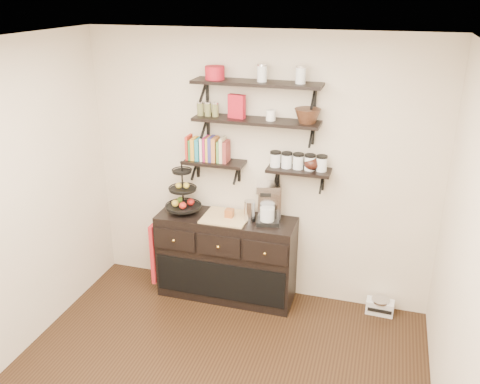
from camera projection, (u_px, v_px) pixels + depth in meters
name	position (u px, v px, depth m)	size (l,w,h in m)	color
ceiling	(187.00, 50.00, 2.98)	(3.50, 3.50, 0.02)	white
back_wall	(259.00, 170.00, 5.04)	(3.50, 0.02, 2.70)	beige
right_wall	(469.00, 293.00, 3.02)	(0.02, 3.50, 2.70)	beige
shelf_top	(257.00, 83.00, 4.59)	(1.20, 0.27, 0.23)	black
shelf_mid	(256.00, 121.00, 4.72)	(1.20, 0.27, 0.23)	black
shelf_low_left	(215.00, 163.00, 5.02)	(0.60, 0.25, 0.23)	black
shelf_low_right	(299.00, 171.00, 4.80)	(0.60, 0.25, 0.23)	black
cookbooks	(210.00, 149.00, 4.98)	(0.43, 0.15, 0.26)	red
glass_canisters	(298.00, 162.00, 4.76)	(0.54, 0.10, 0.13)	silver
sideboard	(226.00, 257.00, 5.24)	(1.40, 0.50, 0.92)	black
fruit_stand	(183.00, 196.00, 5.13)	(0.36, 0.36, 0.53)	black
candle	(229.00, 213.00, 5.04)	(0.08, 0.08, 0.08)	brown
coffee_maker	(269.00, 203.00, 4.91)	(0.26, 0.26, 0.41)	black
thermal_carafe	(250.00, 211.00, 4.95)	(0.11, 0.11, 0.22)	silver
apron	(158.00, 250.00, 5.34)	(0.04, 0.28, 0.66)	#B22113
radio	(380.00, 306.00, 5.07)	(0.27, 0.19, 0.16)	silver
recipe_box	(237.00, 106.00, 4.72)	(0.16, 0.06, 0.22)	#A51221
walnut_bowl	(307.00, 116.00, 4.56)	(0.24, 0.24, 0.13)	black
ramekins	(271.00, 115.00, 4.66)	(0.09, 0.09, 0.10)	white
teapot	(312.00, 163.00, 4.73)	(0.19, 0.15, 0.15)	black
red_pot	(215.00, 73.00, 4.66)	(0.18, 0.18, 0.12)	#A51221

